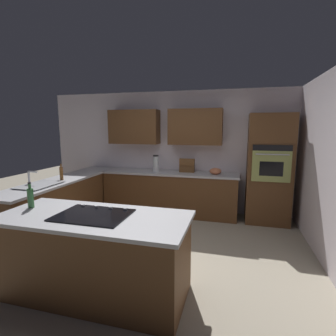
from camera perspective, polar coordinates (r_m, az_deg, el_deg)
name	(u,v)px	position (r m, az deg, el deg)	size (l,w,h in m)	color
ground_plane	(148,250)	(4.07, -4.51, -17.69)	(14.00, 14.00, 0.00)	#9E937F
wall_back	(175,145)	(5.64, 1.53, 5.04)	(6.00, 0.44, 2.60)	silver
wall_left	(332,169)	(3.96, 32.71, -0.10)	(0.10, 4.00, 2.60)	silver
lower_cabinets_back	(170,194)	(5.50, 0.41, -5.74)	(2.80, 0.60, 0.86)	brown
countertop_back	(170,173)	(5.40, 0.42, -1.12)	(2.84, 0.64, 0.04)	#B2B2B7
lower_cabinets_side	(65,203)	(5.20, -21.88, -7.26)	(0.60, 2.90, 0.86)	brown
countertop_side	(64,180)	(5.10, -22.18, -2.39)	(0.64, 2.94, 0.04)	#B2B2B7
island_base	(95,257)	(3.07, -15.96, -18.43)	(1.99, 0.82, 0.86)	brown
island_top	(93,217)	(2.90, -16.35, -10.48)	(2.07, 0.90, 0.04)	#B2B2B7
wall_oven	(269,169)	(5.24, 21.53, -0.23)	(0.80, 0.66, 2.09)	brown
sink_unit	(39,184)	(4.64, -26.73, -3.28)	(0.46, 0.70, 0.23)	#515456
cooktop	(93,215)	(2.89, -16.31, -9.94)	(0.76, 0.56, 0.03)	black
blender	(156,165)	(5.43, -2.72, 0.77)	(0.15, 0.15, 0.35)	silver
mixing_bowl	(215,171)	(5.21, 10.52, -0.70)	(0.24, 0.24, 0.13)	#CC724C
spice_rack	(187,165)	(5.38, 4.25, 0.56)	(0.31, 0.11, 0.28)	brown
dish_soap_bottle	(61,173)	(4.95, -22.65, -1.02)	(0.06, 0.06, 0.31)	brown
oil_bottle	(30,197)	(3.40, -28.28, -5.79)	(0.07, 0.07, 0.30)	#336B38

